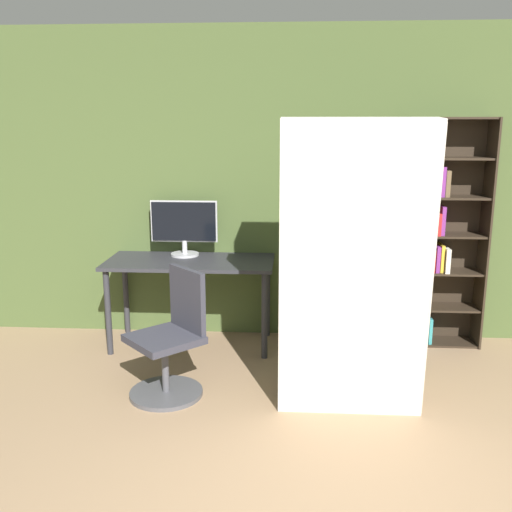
% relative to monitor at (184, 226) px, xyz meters
% --- Properties ---
extents(wall_back, '(8.00, 0.06, 2.70)m').
position_rel_monitor_xyz_m(wall_back, '(1.20, 0.17, 0.33)').
color(wall_back, '#47592D').
rests_on(wall_back, ground).
extents(desk, '(1.42, 0.64, 0.76)m').
position_rel_monitor_xyz_m(desk, '(0.08, -0.18, -0.36)').
color(desk, '#2D2D33').
rests_on(desk, ground).
extents(monitor, '(0.58, 0.25, 0.48)m').
position_rel_monitor_xyz_m(monitor, '(0.00, 0.00, 0.00)').
color(monitor, '#B7B7BC').
rests_on(monitor, desk).
extents(office_chair, '(0.62, 0.62, 0.90)m').
position_rel_monitor_xyz_m(office_chair, '(0.10, -1.10, -0.67)').
color(office_chair, '#4C4C51').
rests_on(office_chair, ground).
extents(bookshelf, '(0.66, 0.29, 1.94)m').
position_rel_monitor_xyz_m(bookshelf, '(2.16, 0.02, -0.06)').
color(bookshelf, '#2D2319').
rests_on(bookshelf, ground).
extents(mattress_near, '(0.95, 0.32, 1.93)m').
position_rel_monitor_xyz_m(mattress_near, '(1.34, -1.29, -0.06)').
color(mattress_near, beige).
rests_on(mattress_near, ground).
extents(mattress_far, '(0.95, 0.25, 1.93)m').
position_rel_monitor_xyz_m(mattress_far, '(1.34, -0.95, -0.06)').
color(mattress_far, beige).
rests_on(mattress_far, ground).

